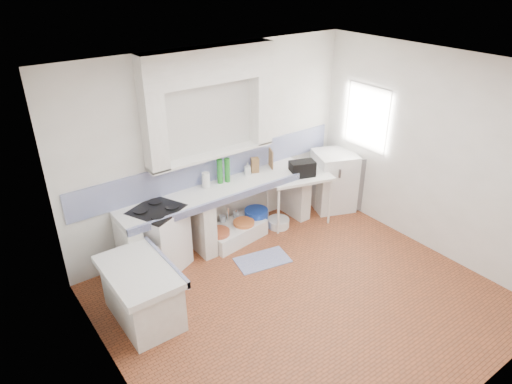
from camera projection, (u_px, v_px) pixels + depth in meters
floor at (304, 301)px, 5.69m from camera, size 4.50×4.50×0.00m
ceiling at (318, 73)px, 4.40m from camera, size 4.50×4.50×0.00m
wall_back at (214, 147)px, 6.47m from camera, size 4.50×0.00×4.50m
wall_front at (482, 299)px, 3.61m from camera, size 4.50×0.00×4.50m
wall_left at (111, 277)px, 3.86m from camera, size 0.00×4.50×4.50m
wall_right at (433, 154)px, 6.23m from camera, size 0.00×4.50×4.50m
alcove_mass at (209, 65)px, 5.79m from camera, size 1.90×0.25×0.45m
window_frame at (375, 116)px, 7.09m from camera, size 0.35×0.86×1.06m
lace_valance at (371, 93)px, 6.84m from camera, size 0.01×0.84×0.24m
counter_slab at (221, 191)px, 6.46m from camera, size 3.00×0.60×0.08m
counter_lip at (232, 198)px, 6.25m from camera, size 3.00×0.04×0.10m
counter_pier_left at (130, 251)px, 5.92m from camera, size 0.20×0.55×0.82m
counter_pier_mid at (201, 226)px, 6.48m from camera, size 0.20×0.55×0.82m
counter_pier_right at (295, 192)px, 7.40m from camera, size 0.20×0.55×0.82m
peninsula_top at (139, 272)px, 5.13m from camera, size 0.70×1.10×0.08m
peninsula_base at (143, 296)px, 5.29m from camera, size 0.60×1.00×0.62m
peninsula_lip at (166, 261)px, 5.31m from camera, size 0.04×1.10×0.10m
backsplash at (215, 167)px, 6.60m from camera, size 4.27×0.03×0.40m
stove at (160, 240)px, 6.11m from camera, size 0.81×0.80×0.87m
sink at (235, 233)px, 6.87m from camera, size 0.97×0.61×0.22m
side_table at (299, 199)px, 7.20m from camera, size 1.08×0.78×0.04m
fridge at (333, 180)px, 7.60m from camera, size 0.82×0.82×0.97m
bucket_red at (219, 240)px, 6.63m from camera, size 0.41×0.41×0.30m
bucket_orange at (244, 230)px, 6.87m from camera, size 0.39×0.39×0.30m
bucket_blue at (256, 219)px, 7.10m from camera, size 0.39×0.39×0.34m
basin_white at (278, 223)px, 7.21m from camera, size 0.43×0.43×0.13m
water_bottle_a at (223, 226)px, 6.93m from camera, size 0.11×0.11×0.34m
water_bottle_b at (236, 221)px, 7.06m from camera, size 0.11×0.11×0.32m
black_bag at (302, 169)px, 6.96m from camera, size 0.43×0.33×0.24m
green_bottle_a at (220, 171)px, 6.51m from camera, size 0.11×0.11×0.37m
green_bottle_b at (227, 170)px, 6.55m from camera, size 0.09×0.09×0.36m
knife_block at (255, 165)px, 6.86m from camera, size 0.14×0.13×0.23m
cutting_board at (271, 158)px, 7.01m from camera, size 0.10×0.20×0.29m
paper_towel at (206, 180)px, 6.42m from camera, size 0.13×0.13×0.22m
soap_bottle at (248, 169)px, 6.80m from camera, size 0.11×0.11×0.19m
rug at (262, 260)px, 6.43m from camera, size 0.81×0.56×0.01m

